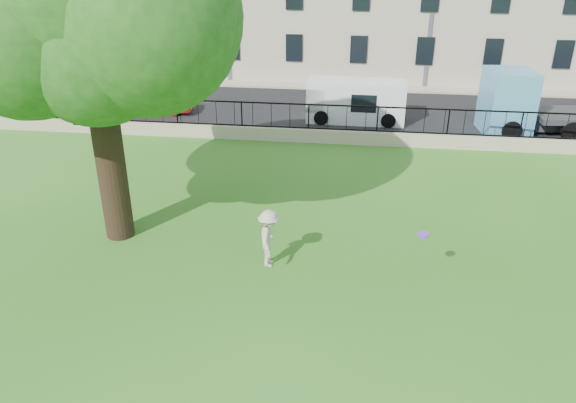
# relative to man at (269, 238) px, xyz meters

# --- Properties ---
(ground) EXTENTS (120.00, 120.00, 0.00)m
(ground) POSITION_rel_man_xyz_m (0.05, -1.52, -0.84)
(ground) COLOR #2B6417
(ground) RESTS_ON ground
(retaining_wall) EXTENTS (50.00, 0.40, 0.60)m
(retaining_wall) POSITION_rel_man_xyz_m (0.05, 10.48, -0.54)
(retaining_wall) COLOR tan
(retaining_wall) RESTS_ON ground
(iron_railing) EXTENTS (50.00, 0.05, 1.13)m
(iron_railing) POSITION_rel_man_xyz_m (0.05, 10.48, 0.31)
(iron_railing) COLOR black
(iron_railing) RESTS_ON retaining_wall
(street) EXTENTS (60.00, 9.00, 0.01)m
(street) POSITION_rel_man_xyz_m (0.05, 15.18, -0.83)
(street) COLOR black
(street) RESTS_ON ground
(sidewalk) EXTENTS (60.00, 1.40, 0.12)m
(sidewalk) POSITION_rel_man_xyz_m (0.05, 20.38, -0.78)
(sidewalk) COLOR tan
(sidewalk) RESTS_ON ground
(man) EXTENTS (0.71, 1.13, 1.68)m
(man) POSITION_rel_man_xyz_m (0.00, 0.00, 0.00)
(man) COLOR beige
(man) RESTS_ON ground
(frisbee) EXTENTS (0.28, 0.29, 0.12)m
(frisbee) POSITION_rel_man_xyz_m (4.05, -0.44, 0.65)
(frisbee) COLOR #7225D6
(red_sedan) EXTENTS (4.03, 1.81, 1.28)m
(red_sedan) POSITION_rel_man_xyz_m (-8.28, 13.88, -0.20)
(red_sedan) COLOR red
(red_sedan) RESTS_ON street
(white_van) EXTENTS (4.76, 1.92, 1.99)m
(white_van) POSITION_rel_man_xyz_m (2.05, 13.88, 0.15)
(white_van) COLOR white
(white_van) RESTS_ON street
(blue_truck) EXTENTS (7.11, 3.15, 2.89)m
(blue_truck) POSITION_rel_man_xyz_m (11.38, 13.22, 0.61)
(blue_truck) COLOR #5EACDC
(blue_truck) RESTS_ON street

